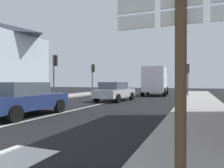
% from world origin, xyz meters
% --- Properties ---
extents(ground_plane, '(80.00, 80.00, 0.00)m').
position_xyz_m(ground_plane, '(0.00, 10.00, 0.00)').
color(ground_plane, black).
extents(sidewalk_right, '(2.67, 44.00, 0.14)m').
position_xyz_m(sidewalk_right, '(6.23, 8.00, 0.07)').
color(sidewalk_right, '#9E9B96').
rests_on(sidewalk_right, ground).
extents(sidewalk_left, '(2.67, 44.00, 0.14)m').
position_xyz_m(sidewalk_left, '(-6.23, 8.00, 0.07)').
color(sidewalk_left, '#9E9B96').
rests_on(sidewalk_left, ground).
extents(lane_centre_stripe, '(0.16, 12.00, 0.01)m').
position_xyz_m(lane_centre_stripe, '(0.00, 6.00, 0.01)').
color(lane_centre_stripe, silver).
rests_on(lane_centre_stripe, ground).
extents(sedan_near, '(1.97, 4.20, 1.47)m').
position_xyz_m(sedan_near, '(-1.01, 3.49, 0.76)').
color(sedan_near, navy).
rests_on(sedan_near, ground).
extents(sedan_far, '(2.26, 4.34, 1.47)m').
position_xyz_m(sedan_far, '(0.09, 11.76, 0.76)').
color(sedan_far, '#B7BABF').
rests_on(sedan_far, ground).
extents(delivery_truck, '(2.70, 5.10, 3.05)m').
position_xyz_m(delivery_truck, '(1.84, 19.57, 1.65)').
color(delivery_truck, silver).
rests_on(delivery_truck, ground).
extents(route_sign_post, '(1.66, 0.14, 3.20)m').
position_xyz_m(route_sign_post, '(5.80, -0.97, 2.00)').
color(route_sign_post, brown).
rests_on(route_sign_post, ground).
extents(traffic_light_far_left, '(0.30, 0.49, 3.52)m').
position_xyz_m(traffic_light_far_left, '(-5.19, 18.57, 2.61)').
color(traffic_light_far_left, '#47474C').
rests_on(traffic_light_far_left, ground).
extents(traffic_light_near_left, '(0.30, 0.49, 3.75)m').
position_xyz_m(traffic_light_near_left, '(-5.19, 11.38, 2.78)').
color(traffic_light_near_left, '#47474C').
rests_on(traffic_light_near_left, ground).
extents(traffic_light_far_right, '(0.30, 0.49, 3.28)m').
position_xyz_m(traffic_light_far_right, '(5.19, 19.01, 2.43)').
color(traffic_light_far_right, '#47474C').
rests_on(traffic_light_far_right, ground).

